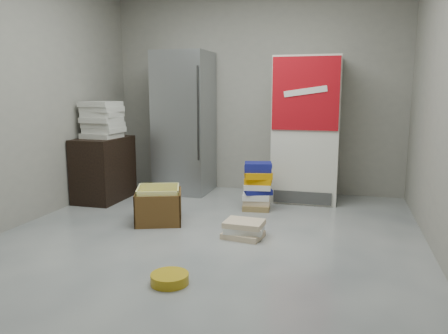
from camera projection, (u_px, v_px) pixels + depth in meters
ground at (196, 250)px, 3.85m from camera, size 5.00×5.00×0.00m
room_shell at (193, 39)px, 3.54m from camera, size 4.04×5.04×2.82m
steel_fridge at (185, 123)px, 5.95m from camera, size 0.70×0.72×1.90m
coke_cooler at (307, 129)px, 5.51m from camera, size 0.80×0.73×1.80m
wood_shelf at (104, 169)px, 5.57m from camera, size 0.50×0.80×0.80m
supply_box_stack at (102, 120)px, 5.46m from camera, size 0.44×0.45×0.45m
phonebook_stack_main at (257, 186)px, 5.11m from camera, size 0.38×0.35×0.56m
phonebook_stack_side at (244, 229)px, 4.16m from camera, size 0.40×0.34×0.16m
cardboard_box at (159, 208)px, 4.64m from camera, size 0.61×0.61×0.38m
bucket_lid at (170, 279)px, 3.16m from camera, size 0.33×0.33×0.07m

